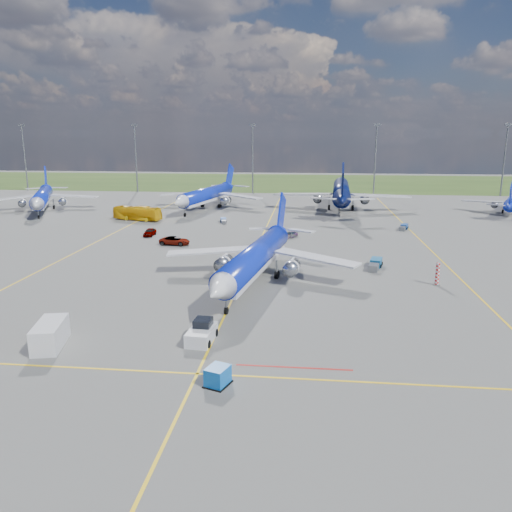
# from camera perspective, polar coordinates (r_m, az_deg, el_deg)

# --- Properties ---
(ground) EXTENTS (400.00, 400.00, 0.00)m
(ground) POSITION_cam_1_polar(r_m,az_deg,el_deg) (61.17, -2.63, -4.77)
(ground) COLOR #5C5C59
(ground) RESTS_ON ground
(grass_strip) EXTENTS (400.00, 80.00, 0.01)m
(grass_strip) POSITION_cam_1_polar(r_m,az_deg,el_deg) (208.40, 3.62, 8.42)
(grass_strip) COLOR #2D4719
(grass_strip) RESTS_ON ground
(taxiway_lines) EXTENTS (60.25, 160.00, 0.02)m
(taxiway_lines) POSITION_cam_1_polar(r_m,az_deg,el_deg) (87.64, 0.19, 0.98)
(taxiway_lines) COLOR yellow
(taxiway_lines) RESTS_ON ground
(floodlight_masts) EXTENTS (202.20, 0.50, 22.70)m
(floodlight_masts) POSITION_cam_1_polar(r_m,az_deg,el_deg) (167.45, 6.56, 11.36)
(floodlight_masts) COLOR slate
(floodlight_masts) RESTS_ON ground
(warning_post) EXTENTS (0.50, 0.50, 3.00)m
(warning_post) POSITION_cam_1_polar(r_m,az_deg,el_deg) (69.86, 20.02, -1.96)
(warning_post) COLOR red
(warning_post) RESTS_ON ground
(bg_jet_nw) EXTENTS (43.10, 47.77, 10.22)m
(bg_jet_nw) POSITION_cam_1_polar(r_m,az_deg,el_deg) (141.22, -23.12, 4.78)
(bg_jet_nw) COLOR #0D23B8
(bg_jet_nw) RESTS_ON ground
(bg_jet_nnw) EXTENTS (38.56, 46.11, 10.66)m
(bg_jet_nnw) POSITION_cam_1_polar(r_m,az_deg,el_deg) (134.15, -5.61, 5.40)
(bg_jet_nnw) COLOR #0D23B8
(bg_jet_nnw) RESTS_ON ground
(bg_jet_n) EXTENTS (40.19, 51.28, 12.92)m
(bg_jet_n) POSITION_cam_1_polar(r_m,az_deg,el_deg) (136.36, 9.64, 5.41)
(bg_jet_n) COLOR #07103E
(bg_jet_n) RESTS_ON ground
(bg_jet_ne) EXTENTS (37.11, 41.07, 8.78)m
(bg_jet_ne) POSITION_cam_1_polar(r_m,az_deg,el_deg) (142.47, 27.25, 4.42)
(bg_jet_ne) COLOR #0D23B8
(bg_jet_ne) RESTS_ON ground
(main_airliner) EXTENTS (34.61, 42.23, 10.02)m
(main_airliner) POSITION_cam_1_polar(r_m,az_deg,el_deg) (67.36, -0.04, -3.00)
(main_airliner) COLOR #0D23B8
(main_airliner) RESTS_ON ground
(pushback_tug) EXTENTS (2.50, 6.05, 2.03)m
(pushback_tug) POSITION_cam_1_polar(r_m,az_deg,el_deg) (48.93, -6.20, -8.69)
(pushback_tug) COLOR silver
(pushback_tug) RESTS_ON ground
(uld_container) EXTENTS (2.08, 2.31, 1.53)m
(uld_container) POSITION_cam_1_polar(r_m,az_deg,el_deg) (40.84, -4.40, -13.51)
(uld_container) COLOR blue
(uld_container) RESTS_ON ground
(service_van) EXTENTS (3.44, 5.69, 2.33)m
(service_van) POSITION_cam_1_polar(r_m,az_deg,el_deg) (51.11, -22.47, -8.29)
(service_van) COLOR silver
(service_van) RESTS_ON ground
(apron_bus) EXTENTS (11.95, 5.53, 3.24)m
(apron_bus) POSITION_cam_1_polar(r_m,az_deg,el_deg) (118.57, -13.41, 4.77)
(apron_bus) COLOR yellow
(apron_bus) RESTS_ON ground
(service_car_a) EXTENTS (1.82, 4.38, 1.48)m
(service_car_a) POSITION_cam_1_polar(r_m,az_deg,el_deg) (99.84, -12.04, 2.69)
(service_car_a) COLOR #999999
(service_car_a) RESTS_ON ground
(service_car_b) EXTENTS (5.69, 3.09, 1.51)m
(service_car_b) POSITION_cam_1_polar(r_m,az_deg,el_deg) (90.83, -9.27, 1.73)
(service_car_b) COLOR #999999
(service_car_b) RESTS_ON ground
(service_car_c) EXTENTS (3.47, 4.17, 1.14)m
(service_car_c) POSITION_cam_1_polar(r_m,az_deg,el_deg) (96.25, 3.91, 2.45)
(service_car_c) COLOR #999999
(service_car_c) RESTS_ON ground
(baggage_tug_w) EXTENTS (2.69, 5.54, 1.20)m
(baggage_tug_w) POSITION_cam_1_polar(r_m,az_deg,el_deg) (76.42, 13.46, -0.91)
(baggage_tug_w) COLOR #165788
(baggage_tug_w) RESTS_ON ground
(baggage_tug_c) EXTENTS (2.01, 4.34, 0.94)m
(baggage_tug_c) POSITION_cam_1_polar(r_m,az_deg,el_deg) (112.70, -3.73, 4.06)
(baggage_tug_c) COLOR #1C4BAA
(baggage_tug_c) RESTS_ON ground
(baggage_tug_e) EXTENTS (2.58, 4.48, 0.98)m
(baggage_tug_e) POSITION_cam_1_polar(r_m,az_deg,el_deg) (108.78, 16.51, 3.17)
(baggage_tug_e) COLOR #184390
(baggage_tug_e) RESTS_ON ground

